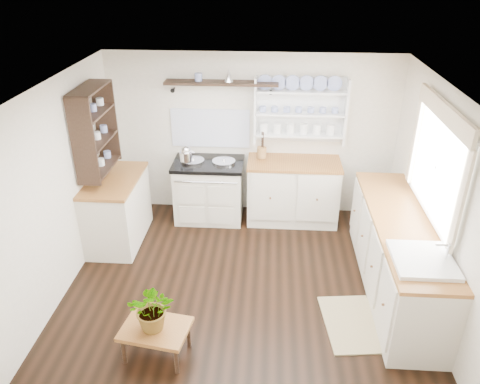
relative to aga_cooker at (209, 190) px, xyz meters
The scene contains 19 objects.
floor 1.73m from the aga_cooker, 69.73° to the right, with size 4.00×3.80×0.01m, color black.
wall_back 0.97m from the aga_cooker, 29.68° to the left, with size 4.00×0.02×2.30m, color beige.
wall_right 3.10m from the aga_cooker, 31.32° to the right, with size 0.02×3.80×2.30m, color beige.
wall_left 2.23m from the aga_cooker, 132.14° to the right, with size 0.02×3.80×2.30m, color beige.
ceiling 2.50m from the aga_cooker, 69.73° to the right, with size 4.00×3.80×0.01m, color white.
window 3.11m from the aga_cooker, 29.31° to the right, with size 0.08×1.55×1.22m.
aga_cooker is the anchor object (origin of this frame).
back_cabinets 1.18m from the aga_cooker, ahead, with size 1.27×0.63×0.90m.
right_cabinets 2.71m from the aga_cooker, 32.81° to the right, with size 0.62×2.43×0.90m.
belfast_sink 3.20m from the aga_cooker, 44.23° to the right, with size 0.55×0.60×0.45m.
left_cabinets 1.31m from the aga_cooker, 149.13° to the right, with size 0.62×1.13×0.90m.
plate_rack 1.68m from the aga_cooker, 13.44° to the left, with size 1.20×0.22×0.90m.
high_shelf 1.49m from the aga_cooker, 49.12° to the left, with size 1.50×0.29×0.16m.
left_shelving 1.81m from the aga_cooker, 152.02° to the right, with size 0.28×0.80×1.05m, color black.
kettle 0.67m from the aga_cooker, 156.86° to the right, with size 0.17×0.17×0.21m, color silver, non-canonical shape.
utensil_crock 0.92m from the aga_cooker, ahead, with size 0.13×0.13×0.15m, color olive.
center_table 2.65m from the aga_cooker, 93.67° to the right, with size 0.68×0.53×0.33m.
potted_plant 2.65m from the aga_cooker, 93.67° to the right, with size 0.41×0.36×0.46m, color #3F7233.
floor_rug 2.77m from the aga_cooker, 50.30° to the right, with size 0.55×0.85×0.02m, color olive.
Camera 1 is at (0.26, -4.30, 3.43)m, focal length 35.00 mm.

